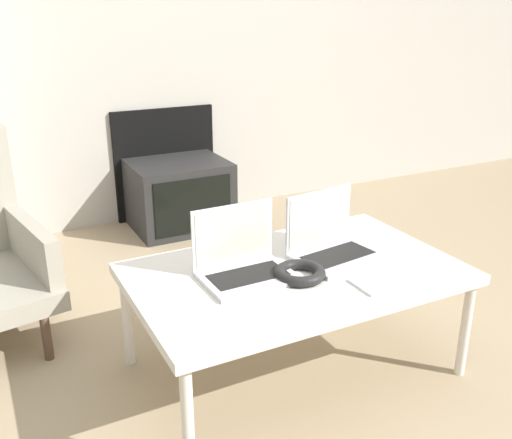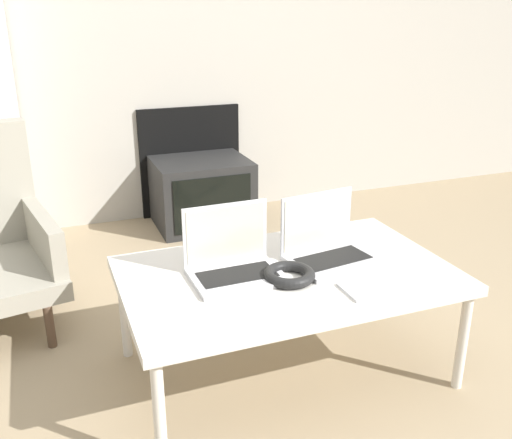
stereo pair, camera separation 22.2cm
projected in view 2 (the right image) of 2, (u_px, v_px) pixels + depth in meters
The scene contains 8 objects.
ground_plane at pixel (312, 407), 1.93m from camera, with size 14.00×14.00×0.00m, color #998466.
wall_back at pixel (159, 4), 3.32m from camera, with size 7.00×0.08×2.60m.
table at pixel (287, 279), 2.00m from camera, with size 1.14×0.70×0.41m.
laptop_left at pixel (233, 260), 1.95m from camera, with size 0.31×0.24×0.23m.
laptop_right at pixel (327, 245), 2.07m from camera, with size 0.34×0.27×0.23m.
headphones at pixel (289, 275), 1.91m from camera, with size 0.18×0.18×0.04m.
phone at pixel (355, 291), 1.84m from camera, with size 0.07×0.13×0.01m.
tv at pixel (202, 193), 3.49m from camera, with size 0.57×0.47×0.41m.
Camera 2 is at (-0.75, -1.41, 1.27)m, focal length 40.00 mm.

